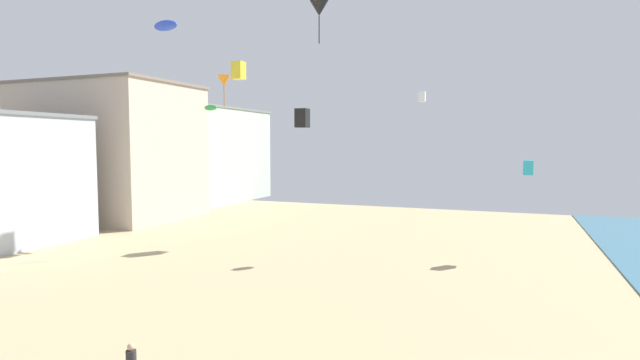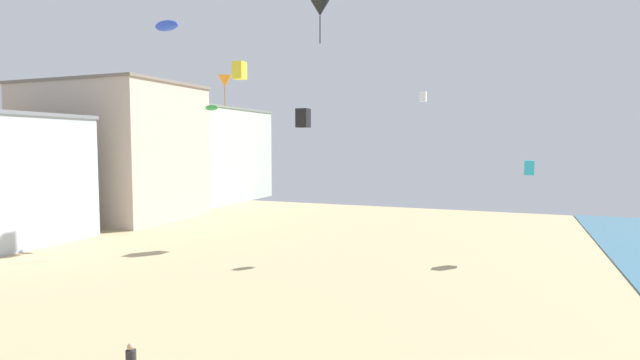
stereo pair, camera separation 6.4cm
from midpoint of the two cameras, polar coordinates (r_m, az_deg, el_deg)
The scene contains 10 objects.
boardwalk_hotel_mid at distance 60.02m, azimuth -22.98°, elevation 3.10°, with size 17.62×13.06×14.92m.
boardwalk_hotel_far at distance 74.24m, azimuth -12.99°, elevation 2.87°, with size 12.56×17.85×13.40m.
kite_blue_parafoil at distance 43.02m, azimuth -17.37°, elevation 16.75°, with size 2.21×0.61×0.86m.
kite_orange_delta at distance 38.80m, azimuth -10.97°, elevation 11.23°, with size 1.04×1.04×2.37m.
kite_yellow_box at distance 45.55m, azimuth -9.31°, elevation 12.45°, with size 0.99×0.99×1.55m.
kite_white_box at distance 40.49m, azimuth 11.93°, elevation 9.47°, with size 0.50×0.50×0.79m.
kite_black_delta at distance 46.61m, azimuth 0.04°, elevation 19.33°, with size 1.67×1.67×3.80m.
kite_cyan_box at distance 39.40m, azimuth 23.19°, elevation 1.32°, with size 0.69×0.69×1.08m.
kite_green_parafoil at distance 44.88m, azimuth -12.45°, elevation 8.21°, with size 1.30×0.36×0.50m.
kite_black_box at distance 42.94m, azimuth -1.93°, elevation 7.21°, with size 1.04×1.04×1.64m.
Camera 2 is at (12.25, -3.13, 8.22)m, focal length 27.52 mm.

